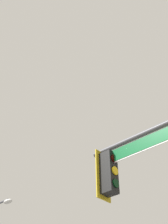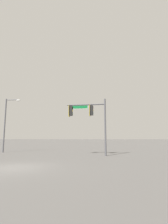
% 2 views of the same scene
% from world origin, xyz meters
% --- Properties ---
extents(ground_plane, '(400.00, 400.00, 0.00)m').
position_xyz_m(ground_plane, '(0.00, 0.00, 0.00)').
color(ground_plane, '#514F4C').
extents(signal_pole_near, '(4.38, 0.58, 6.18)m').
position_xyz_m(signal_pole_near, '(-4.15, -8.32, 4.43)').
color(signal_pole_near, '#47474C').
rests_on(signal_pole_near, ground_plane).
extents(street_lamp, '(2.14, 0.28, 7.15)m').
position_xyz_m(street_lamp, '(7.26, -10.98, 4.16)').
color(street_lamp, '#4C4C51').
rests_on(street_lamp, ground_plane).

